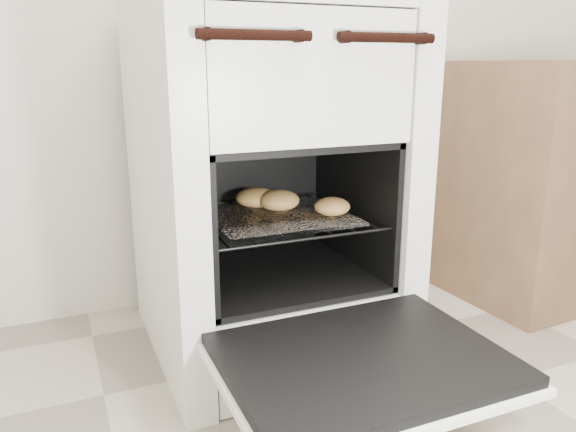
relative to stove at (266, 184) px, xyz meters
name	(u,v)px	position (x,y,z in m)	size (l,w,h in m)	color
stove	(266,184)	(0.00, 0.00, 0.00)	(0.64, 0.72, 0.99)	silver
oven_door	(363,363)	(0.00, -0.54, -0.27)	(0.58, 0.45, 0.04)	black
oven_rack	(275,217)	(0.00, -0.07, -0.08)	(0.47, 0.45, 0.01)	black
foil_sheet	(278,217)	(0.00, -0.09, -0.07)	(0.36, 0.32, 0.01)	white
baked_rolls	(282,200)	(0.03, -0.04, -0.04)	(0.29, 0.30, 0.05)	tan
counter	(560,177)	(1.15, 0.02, -0.08)	(0.81, 0.54, 0.81)	brown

